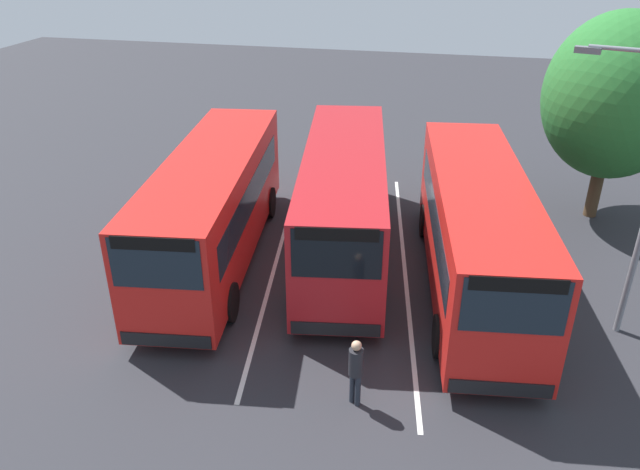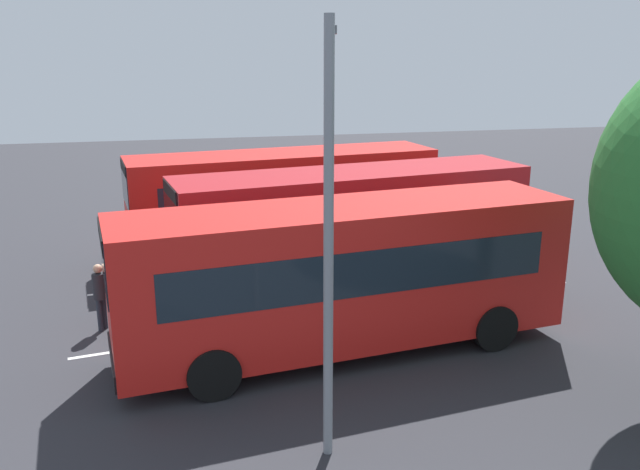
{
  "view_description": "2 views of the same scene",
  "coord_description": "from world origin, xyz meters",
  "px_view_note": "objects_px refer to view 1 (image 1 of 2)",
  "views": [
    {
      "loc": [
        16.45,
        3.05,
        9.55
      ],
      "look_at": [
        1.48,
        -0.32,
        1.61
      ],
      "focal_mm": 34.44,
      "sensor_mm": 36.0,
      "label": 1
    },
    {
      "loc": [
        4.34,
        17.29,
        6.64
      ],
      "look_at": [
        0.12,
        -1.12,
        1.3
      ],
      "focal_mm": 37.12,
      "sensor_mm": 36.0,
      "label": 2
    }
  ],
  "objects_px": {
    "pedestrian": "(356,368)",
    "depot_tree": "(616,96)",
    "bus_center_right": "(477,230)",
    "bus_center_left": "(344,199)",
    "bus_far_left": "(213,205)"
  },
  "relations": [
    {
      "from": "bus_center_left",
      "to": "pedestrian",
      "type": "bearing_deg",
      "value": 4.3
    },
    {
      "from": "bus_center_right",
      "to": "depot_tree",
      "type": "height_order",
      "value": "depot_tree"
    },
    {
      "from": "bus_center_right",
      "to": "depot_tree",
      "type": "relative_size",
      "value": 1.46
    },
    {
      "from": "bus_center_right",
      "to": "depot_tree",
      "type": "bearing_deg",
      "value": 137.61
    },
    {
      "from": "bus_far_left",
      "to": "bus_center_right",
      "type": "xyz_separation_m",
      "value": [
        -0.01,
        7.75,
        0.0
      ]
    },
    {
      "from": "bus_center_right",
      "to": "depot_tree",
      "type": "distance_m",
      "value": 7.71
    },
    {
      "from": "bus_center_left",
      "to": "bus_center_right",
      "type": "height_order",
      "value": "same"
    },
    {
      "from": "bus_center_left",
      "to": "bus_center_right",
      "type": "relative_size",
      "value": 1.0
    },
    {
      "from": "pedestrian",
      "to": "depot_tree",
      "type": "bearing_deg",
      "value": 2.92
    },
    {
      "from": "bus_far_left",
      "to": "bus_center_left",
      "type": "height_order",
      "value": "same"
    },
    {
      "from": "bus_far_left",
      "to": "bus_center_left",
      "type": "relative_size",
      "value": 1.0
    },
    {
      "from": "pedestrian",
      "to": "depot_tree",
      "type": "xyz_separation_m",
      "value": [
        -11.41,
        6.64,
        3.34
      ]
    },
    {
      "from": "bus_center_left",
      "to": "pedestrian",
      "type": "height_order",
      "value": "bus_center_left"
    },
    {
      "from": "bus_far_left",
      "to": "depot_tree",
      "type": "relative_size",
      "value": 1.46
    },
    {
      "from": "bus_far_left",
      "to": "bus_center_left",
      "type": "distance_m",
      "value": 3.97
    }
  ]
}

